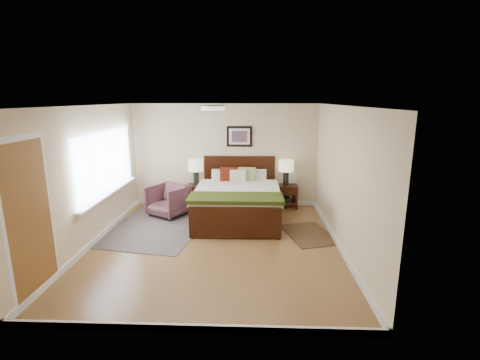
# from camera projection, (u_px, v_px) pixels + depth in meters

# --- Properties ---
(floor) EXTENTS (5.00, 5.00, 0.00)m
(floor) POSITION_uv_depth(u_px,v_px,m) (215.00, 244.00, 6.40)
(floor) COLOR brown
(floor) RESTS_ON ground
(back_wall) EXTENTS (4.50, 0.04, 2.50)m
(back_wall) POSITION_uv_depth(u_px,v_px,m) (225.00, 155.00, 8.55)
(back_wall) COLOR beige
(back_wall) RESTS_ON ground
(front_wall) EXTENTS (4.50, 0.04, 2.50)m
(front_wall) POSITION_uv_depth(u_px,v_px,m) (188.00, 231.00, 3.68)
(front_wall) COLOR beige
(front_wall) RESTS_ON ground
(left_wall) EXTENTS (0.04, 5.00, 2.50)m
(left_wall) POSITION_uv_depth(u_px,v_px,m) (89.00, 177.00, 6.20)
(left_wall) COLOR beige
(left_wall) RESTS_ON ground
(right_wall) EXTENTS (0.04, 5.00, 2.50)m
(right_wall) POSITION_uv_depth(u_px,v_px,m) (343.00, 179.00, 6.03)
(right_wall) COLOR beige
(right_wall) RESTS_ON ground
(ceiling) EXTENTS (4.50, 5.00, 0.02)m
(ceiling) POSITION_uv_depth(u_px,v_px,m) (213.00, 106.00, 5.83)
(ceiling) COLOR white
(ceiling) RESTS_ON back_wall
(window) EXTENTS (0.11, 2.72, 1.32)m
(window) POSITION_uv_depth(u_px,v_px,m) (107.00, 163.00, 6.85)
(window) COLOR silver
(window) RESTS_ON left_wall
(door) EXTENTS (0.06, 1.00, 2.18)m
(door) POSITION_uv_depth(u_px,v_px,m) (30.00, 220.00, 4.54)
(door) COLOR silver
(door) RESTS_ON ground
(ceil_fixture) EXTENTS (0.44, 0.44, 0.08)m
(ceil_fixture) POSITION_uv_depth(u_px,v_px,m) (213.00, 108.00, 5.84)
(ceil_fixture) COLOR white
(ceil_fixture) RESTS_ON ceiling
(bed) EXTENTS (1.87, 2.27, 1.22)m
(bed) POSITION_uv_depth(u_px,v_px,m) (237.00, 195.00, 7.60)
(bed) COLOR black
(bed) RESTS_ON ground
(wall_art) EXTENTS (0.62, 0.05, 0.50)m
(wall_art) POSITION_uv_depth(u_px,v_px,m) (239.00, 136.00, 8.40)
(wall_art) COLOR black
(wall_art) RESTS_ON back_wall
(nightstand_left) EXTENTS (0.46, 0.42, 0.55)m
(nightstand_left) POSITION_uv_depth(u_px,v_px,m) (197.00, 190.00, 8.52)
(nightstand_left) COLOR black
(nightstand_left) RESTS_ON ground
(nightstand_right) EXTENTS (0.56, 0.42, 0.56)m
(nightstand_right) POSITION_uv_depth(u_px,v_px,m) (285.00, 194.00, 8.46)
(nightstand_right) COLOR black
(nightstand_right) RESTS_ON ground
(lamp_left) EXTENTS (0.36, 0.36, 0.61)m
(lamp_left) POSITION_uv_depth(u_px,v_px,m) (196.00, 167.00, 8.41)
(lamp_left) COLOR black
(lamp_left) RESTS_ON nightstand_left
(lamp_right) EXTENTS (0.36, 0.36, 0.61)m
(lamp_right) POSITION_uv_depth(u_px,v_px,m) (286.00, 168.00, 8.33)
(lamp_right) COLOR black
(lamp_right) RESTS_ON nightstand_right
(armchair) EXTENTS (1.05, 1.06, 0.71)m
(armchair) POSITION_uv_depth(u_px,v_px,m) (168.00, 201.00, 7.89)
(armchair) COLOR brown
(armchair) RESTS_ON ground
(rug_persian) EXTENTS (2.26, 2.89, 0.01)m
(rug_persian) POSITION_uv_depth(u_px,v_px,m) (158.00, 226.00, 7.30)
(rug_persian) COLOR #0F0B3B
(rug_persian) RESTS_ON ground
(rug_navy) EXTENTS (1.13, 1.43, 0.01)m
(rug_navy) POSITION_uv_depth(u_px,v_px,m) (309.00, 234.00, 6.85)
(rug_navy) COLOR black
(rug_navy) RESTS_ON ground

